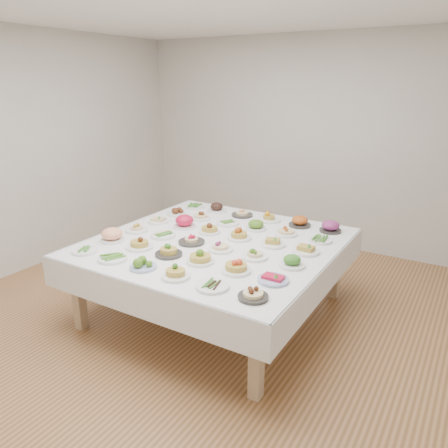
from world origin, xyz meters
The scene contains 38 objects.
room_envelope centered at (0.00, 0.00, 1.83)m, with size 5.02×5.02×2.81m.
display_table centered at (0.07, 0.09, 0.68)m, with size 2.21×2.21×0.75m.
dish_0 centered at (-0.78, -0.75, 0.77)m, with size 0.22×0.22×0.05m.
dish_1 centered at (-0.44, -0.75, 0.78)m, with size 0.25×0.25×0.06m.
dish_2 centered at (-0.10, -0.75, 0.80)m, with size 0.22×0.22×0.11m.
dish_3 centered at (0.23, -0.75, 0.81)m, with size 0.23×0.23×0.13m.
dish_4 centered at (0.57, -0.75, 0.77)m, with size 0.25×0.25×0.05m.
dish_5 centered at (0.90, -0.75, 0.80)m, with size 0.21×0.21×0.11m.
dish_6 centered at (-0.78, -0.41, 0.82)m, with size 0.25×0.25×0.14m.
dish_7 centered at (-0.43, -0.42, 0.82)m, with size 0.25×0.25×0.15m.
dish_8 centered at (-0.10, -0.42, 0.81)m, with size 0.23×0.23×0.13m.
dish_9 centered at (0.23, -0.41, 0.82)m, with size 0.24×0.23×0.15m.
dish_10 centered at (0.58, -0.41, 0.81)m, with size 0.24×0.24×0.14m.
dish_11 centered at (0.91, -0.42, 0.79)m, with size 0.24×0.24×0.10m.
dish_12 centered at (-0.77, -0.08, 0.80)m, with size 0.22×0.22×0.11m.
dish_13 centered at (-0.44, -0.07, 0.77)m, with size 0.25×0.23×0.06m.
dish_14 centered at (-0.10, -0.07, 0.80)m, with size 0.24×0.24×0.12m.
dish_15 centered at (0.23, -0.09, 0.80)m, with size 0.23×0.23×0.11m.
dish_16 centered at (0.57, -0.08, 0.80)m, with size 0.23×0.23×0.11m.
dish_17 centered at (0.92, -0.09, 0.81)m, with size 0.21×0.21×0.12m.
dish_18 centered at (-0.77, 0.26, 0.78)m, with size 0.21×0.21×0.09m.
dish_19 centered at (-0.43, 0.27, 0.81)m, with size 0.23×0.23×0.14m.
dish_20 centered at (-0.11, 0.26, 0.81)m, with size 0.21×0.21×0.12m.
dish_21 centered at (0.23, 0.26, 0.82)m, with size 0.23×0.23×0.14m.
dish_22 centered at (0.58, 0.27, 0.79)m, with size 0.23×0.23×0.09m.
dish_23 centered at (0.91, 0.26, 0.79)m, with size 0.24×0.24×0.11m.
dish_24 centered at (-0.77, 0.59, 0.79)m, with size 0.22×0.22×0.09m.
dish_25 centered at (-0.45, 0.59, 0.80)m, with size 0.21×0.21×0.12m.
dish_26 centered at (-0.10, 0.59, 0.77)m, with size 0.24×0.24×0.05m.
dish_27 centered at (0.24, 0.59, 0.80)m, with size 0.21×0.21×0.11m.
dish_28 centered at (0.57, 0.60, 0.80)m, with size 0.22×0.22×0.11m.
dish_29 centered at (0.92, 0.60, 0.78)m, with size 0.22×0.22×0.06m.
dish_30 centered at (-0.77, 0.93, 0.77)m, with size 0.23×0.23×0.05m.
dish_31 centered at (-0.45, 0.92, 0.80)m, with size 0.22×0.22×0.12m.
dish_32 centered at (-0.11, 0.93, 0.80)m, with size 0.23×0.23×0.11m.
dish_33 centered at (0.23, 0.92, 0.81)m, with size 0.25×0.25×0.13m.
dish_34 centered at (0.58, 0.93, 0.81)m, with size 0.23×0.23×0.13m.
dish_35 centered at (0.91, 0.92, 0.82)m, with size 0.24×0.24×0.13m.
Camera 1 is at (2.15, -3.20, 2.21)m, focal length 35.00 mm.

